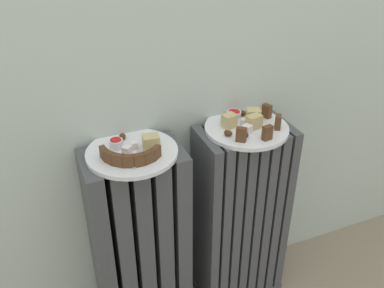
{
  "coord_description": "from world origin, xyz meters",
  "views": [
    {
      "loc": [
        -0.4,
        -0.68,
        1.29
      ],
      "look_at": [
        0.0,
        0.28,
        0.66
      ],
      "focal_mm": 40.12,
      "sensor_mm": 36.0,
      "label": 1
    }
  ],
  "objects_px": {
    "plate_left": "(132,152)",
    "fork": "(138,158)",
    "jam_bowl_right": "(234,114)",
    "radiator_right": "(240,218)",
    "jam_bowl_left": "(116,143)",
    "plate_right": "(247,128)",
    "radiator_left": "(140,246)"
  },
  "relations": [
    {
      "from": "radiator_left",
      "to": "fork",
      "type": "xyz_separation_m",
      "value": [
        0.01,
        -0.04,
        0.35
      ]
    },
    {
      "from": "radiator_right",
      "to": "fork",
      "type": "xyz_separation_m",
      "value": [
        -0.34,
        -0.04,
        0.35
      ]
    },
    {
      "from": "radiator_left",
      "to": "plate_left",
      "type": "relative_size",
      "value": 2.69
    },
    {
      "from": "plate_left",
      "to": "fork",
      "type": "height_order",
      "value": "fork"
    },
    {
      "from": "radiator_right",
      "to": "fork",
      "type": "distance_m",
      "value": 0.49
    },
    {
      "from": "jam_bowl_left",
      "to": "jam_bowl_right",
      "type": "bearing_deg",
      "value": 5.63
    },
    {
      "from": "radiator_right",
      "to": "jam_bowl_left",
      "type": "bearing_deg",
      "value": 175.51
    },
    {
      "from": "jam_bowl_right",
      "to": "fork",
      "type": "bearing_deg",
      "value": -161.87
    },
    {
      "from": "radiator_left",
      "to": "radiator_right",
      "type": "xyz_separation_m",
      "value": [
        0.35,
        0.0,
        0.0
      ]
    },
    {
      "from": "fork",
      "to": "jam_bowl_left",
      "type": "bearing_deg",
      "value": 118.64
    },
    {
      "from": "jam_bowl_right",
      "to": "plate_left",
      "type": "bearing_deg",
      "value": -168.86
    },
    {
      "from": "plate_left",
      "to": "jam_bowl_left",
      "type": "bearing_deg",
      "value": 138.89
    },
    {
      "from": "plate_right",
      "to": "fork",
      "type": "bearing_deg",
      "value": -172.91
    },
    {
      "from": "plate_left",
      "to": "jam_bowl_left",
      "type": "height_order",
      "value": "jam_bowl_left"
    },
    {
      "from": "radiator_right",
      "to": "plate_left",
      "type": "xyz_separation_m",
      "value": [
        -0.35,
        -0.0,
        0.35
      ]
    },
    {
      "from": "plate_right",
      "to": "fork",
      "type": "height_order",
      "value": "fork"
    },
    {
      "from": "plate_right",
      "to": "fork",
      "type": "relative_size",
      "value": 2.91
    },
    {
      "from": "plate_left",
      "to": "jam_bowl_right",
      "type": "xyz_separation_m",
      "value": [
        0.34,
        0.07,
        0.02
      ]
    },
    {
      "from": "radiator_right",
      "to": "jam_bowl_right",
      "type": "xyz_separation_m",
      "value": [
        -0.01,
        0.07,
        0.36
      ]
    },
    {
      "from": "plate_left",
      "to": "jam_bowl_right",
      "type": "distance_m",
      "value": 0.35
    },
    {
      "from": "radiator_left",
      "to": "jam_bowl_left",
      "type": "distance_m",
      "value": 0.37
    },
    {
      "from": "plate_right",
      "to": "fork",
      "type": "xyz_separation_m",
      "value": [
        -0.34,
        -0.04,
        0.01
      ]
    },
    {
      "from": "plate_left",
      "to": "jam_bowl_left",
      "type": "xyz_separation_m",
      "value": [
        -0.03,
        0.03,
        0.02
      ]
    },
    {
      "from": "fork",
      "to": "jam_bowl_right",
      "type": "bearing_deg",
      "value": 18.13
    },
    {
      "from": "plate_left",
      "to": "fork",
      "type": "xyz_separation_m",
      "value": [
        0.01,
        -0.04,
        0.01
      ]
    },
    {
      "from": "radiator_left",
      "to": "fork",
      "type": "relative_size",
      "value": 7.82
    },
    {
      "from": "radiator_right",
      "to": "jam_bowl_left",
      "type": "relative_size",
      "value": 17.62
    },
    {
      "from": "radiator_left",
      "to": "plate_right",
      "type": "xyz_separation_m",
      "value": [
        0.35,
        0.0,
        0.35
      ]
    },
    {
      "from": "jam_bowl_left",
      "to": "plate_right",
      "type": "bearing_deg",
      "value": -4.49
    },
    {
      "from": "radiator_right",
      "to": "plate_left",
      "type": "relative_size",
      "value": 2.69
    },
    {
      "from": "jam_bowl_left",
      "to": "fork",
      "type": "distance_m",
      "value": 0.08
    },
    {
      "from": "radiator_left",
      "to": "plate_left",
      "type": "distance_m",
      "value": 0.35
    }
  ]
}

